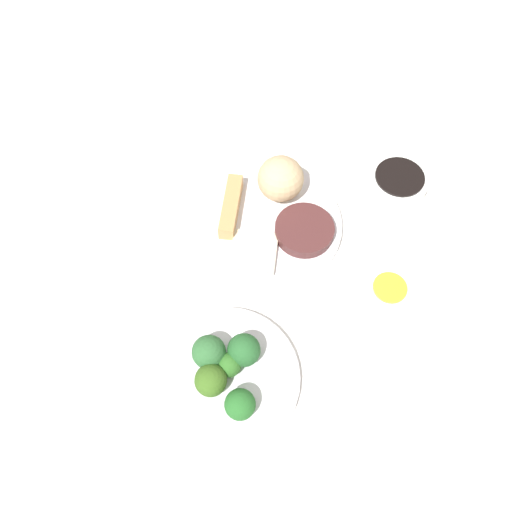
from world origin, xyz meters
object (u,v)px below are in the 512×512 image
Objects in this scene: main_plate at (267,225)px; broccoli_plate at (225,378)px; sauce_ramekin_hot_mustard at (388,292)px; soy_sauce_bowl at (397,184)px.

main_plate is 1.15× the size of broccoli_plate.
sauce_ramekin_hot_mustard is at bearing 124.35° from main_plate.
soy_sauce_bowl is (-0.41, -0.22, 0.01)m from broccoli_plate.
soy_sauce_bowl reaches higher than sauce_ramekin_hot_mustard.
soy_sauce_bowl is at bearing 177.59° from main_plate.
main_plate reaches higher than broccoli_plate.
sauce_ramekin_hot_mustard is at bearing 57.33° from soy_sauce_bowl.
sauce_ramekin_hot_mustard is (0.12, 0.18, -0.01)m from soy_sauce_bowl.
broccoli_plate is 0.29m from sauce_ramekin_hot_mustard.
sauce_ramekin_hot_mustard reaches higher than broccoli_plate.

